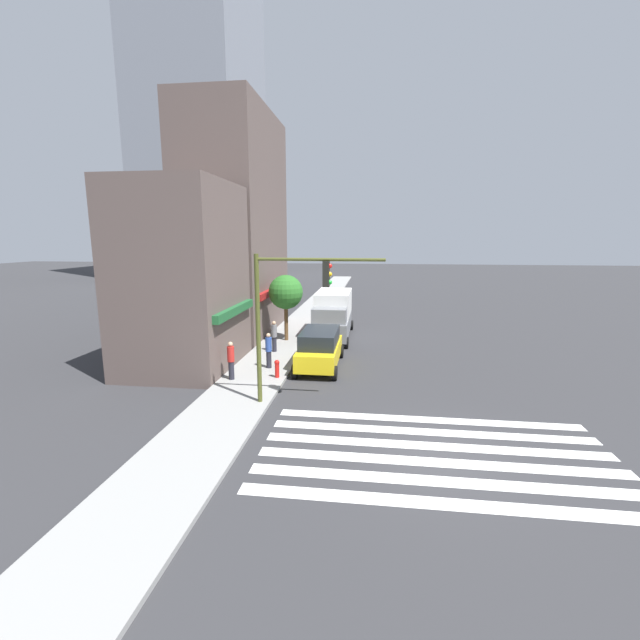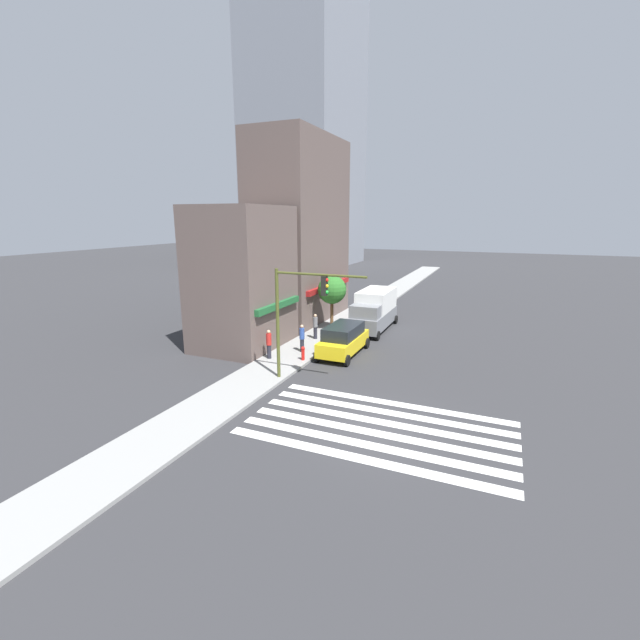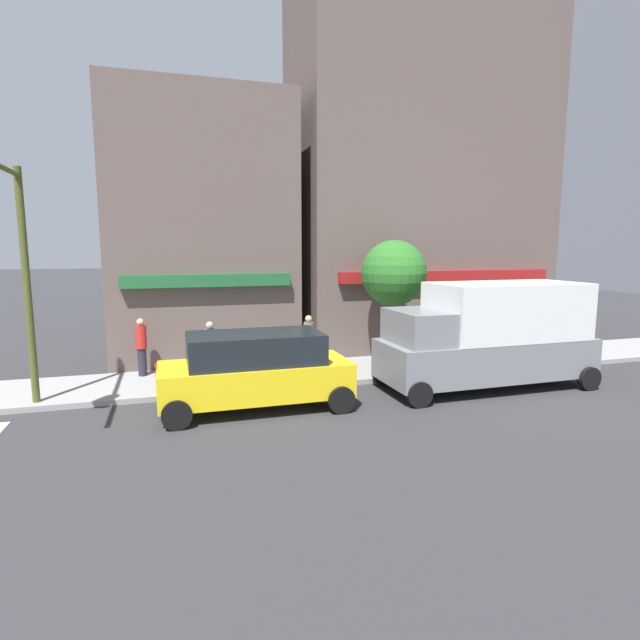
{
  "view_description": "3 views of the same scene",
  "coord_description": "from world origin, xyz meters",
  "px_view_note": "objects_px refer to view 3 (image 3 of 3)",
  "views": [
    {
      "loc": [
        -12.47,
        1.98,
        6.52
      ],
      "look_at": [
        3.16,
        4.0,
        3.5
      ],
      "focal_mm": 24.0,
      "sensor_mm": 36.0,
      "label": 1
    },
    {
      "loc": [
        -15.79,
        -4.17,
        8.45
      ],
      "look_at": [
        3.16,
        4.0,
        3.5
      ],
      "focal_mm": 24.0,
      "sensor_mm": 36.0,
      "label": 2
    },
    {
      "loc": [
        6.52,
        -7.41,
        4.03
      ],
      "look_at": [
        10.57,
        6.0,
        2.0
      ],
      "focal_mm": 28.0,
      "sensor_mm": 36.0,
      "label": 3
    }
  ],
  "objects_px": {
    "traffic_signal": "(9,245)",
    "pedestrian_red_jacket": "(142,346)",
    "suv_yellow": "(256,369)",
    "pedestrian_grey_coat": "(309,342)",
    "box_truck_grey": "(489,334)",
    "pedestrian_blue_shirt": "(211,350)",
    "fire_hydrant": "(159,376)",
    "street_tree": "(394,274)"
  },
  "relations": [
    {
      "from": "pedestrian_red_jacket",
      "to": "pedestrian_grey_coat",
      "type": "bearing_deg",
      "value": 153.16
    },
    {
      "from": "traffic_signal",
      "to": "pedestrian_blue_shirt",
      "type": "distance_m",
      "value": 5.68
    },
    {
      "from": "box_truck_grey",
      "to": "fire_hydrant",
      "type": "xyz_separation_m",
      "value": [
        -9.11,
        1.7,
        -0.97
      ]
    },
    {
      "from": "box_truck_grey",
      "to": "pedestrian_grey_coat",
      "type": "xyz_separation_m",
      "value": [
        -4.59,
        2.9,
        -0.51
      ]
    },
    {
      "from": "suv_yellow",
      "to": "fire_hydrant",
      "type": "xyz_separation_m",
      "value": [
        -2.34,
        1.7,
        -0.42
      ]
    },
    {
      "from": "suv_yellow",
      "to": "street_tree",
      "type": "distance_m",
      "value": 6.16
    },
    {
      "from": "traffic_signal",
      "to": "street_tree",
      "type": "height_order",
      "value": "traffic_signal"
    },
    {
      "from": "fire_hydrant",
      "to": "traffic_signal",
      "type": "bearing_deg",
      "value": -159.02
    },
    {
      "from": "suv_yellow",
      "to": "pedestrian_red_jacket",
      "type": "xyz_separation_m",
      "value": [
        -2.87,
        3.71,
        0.04
      ]
    },
    {
      "from": "traffic_signal",
      "to": "pedestrian_red_jacket",
      "type": "height_order",
      "value": "traffic_signal"
    },
    {
      "from": "box_truck_grey",
      "to": "pedestrian_blue_shirt",
      "type": "bearing_deg",
      "value": 161.79
    },
    {
      "from": "box_truck_grey",
      "to": "pedestrian_blue_shirt",
      "type": "height_order",
      "value": "box_truck_grey"
    },
    {
      "from": "traffic_signal",
      "to": "pedestrian_red_jacket",
      "type": "relative_size",
      "value": 3.36
    },
    {
      "from": "suv_yellow",
      "to": "street_tree",
      "type": "height_order",
      "value": "street_tree"
    },
    {
      "from": "suv_yellow",
      "to": "pedestrian_red_jacket",
      "type": "height_order",
      "value": "suv_yellow"
    },
    {
      "from": "fire_hydrant",
      "to": "street_tree",
      "type": "xyz_separation_m",
      "value": [
        7.39,
        1.1,
        2.58
      ]
    },
    {
      "from": "pedestrian_red_jacket",
      "to": "fire_hydrant",
      "type": "distance_m",
      "value": 2.13
    },
    {
      "from": "pedestrian_grey_coat",
      "to": "street_tree",
      "type": "relative_size",
      "value": 0.43
    },
    {
      "from": "pedestrian_blue_shirt",
      "to": "street_tree",
      "type": "distance_m",
      "value": 6.33
    },
    {
      "from": "traffic_signal",
      "to": "pedestrian_grey_coat",
      "type": "relative_size",
      "value": 3.36
    },
    {
      "from": "traffic_signal",
      "to": "suv_yellow",
      "type": "xyz_separation_m",
      "value": [
        5.33,
        -0.55,
        -3.07
      ]
    },
    {
      "from": "traffic_signal",
      "to": "box_truck_grey",
      "type": "xyz_separation_m",
      "value": [
        12.11,
        -0.55,
        -2.51
      ]
    },
    {
      "from": "traffic_signal",
      "to": "pedestrian_grey_coat",
      "type": "xyz_separation_m",
      "value": [
        7.52,
        2.35,
        -3.03
      ]
    },
    {
      "from": "pedestrian_red_jacket",
      "to": "pedestrian_blue_shirt",
      "type": "height_order",
      "value": "same"
    },
    {
      "from": "suv_yellow",
      "to": "box_truck_grey",
      "type": "bearing_deg",
      "value": -0.17
    },
    {
      "from": "pedestrian_grey_coat",
      "to": "fire_hydrant",
      "type": "bearing_deg",
      "value": -152.95
    },
    {
      "from": "traffic_signal",
      "to": "street_tree",
      "type": "distance_m",
      "value": 10.66
    },
    {
      "from": "pedestrian_blue_shirt",
      "to": "street_tree",
      "type": "relative_size",
      "value": 0.43
    },
    {
      "from": "box_truck_grey",
      "to": "pedestrian_grey_coat",
      "type": "distance_m",
      "value": 5.45
    },
    {
      "from": "fire_hydrant",
      "to": "box_truck_grey",
      "type": "bearing_deg",
      "value": -10.57
    },
    {
      "from": "pedestrian_grey_coat",
      "to": "pedestrian_blue_shirt",
      "type": "relative_size",
      "value": 1.0
    },
    {
      "from": "pedestrian_grey_coat",
      "to": "box_truck_grey",
      "type": "bearing_deg",
      "value": -20.17
    },
    {
      "from": "pedestrian_blue_shirt",
      "to": "street_tree",
      "type": "xyz_separation_m",
      "value": [
        5.96,
        0.35,
        2.12
      ]
    },
    {
      "from": "suv_yellow",
      "to": "pedestrian_blue_shirt",
      "type": "xyz_separation_m",
      "value": [
        -0.91,
        2.45,
        0.04
      ]
    },
    {
      "from": "suv_yellow",
      "to": "box_truck_grey",
      "type": "xyz_separation_m",
      "value": [
        6.77,
        -0.0,
        0.56
      ]
    },
    {
      "from": "box_truck_grey",
      "to": "pedestrian_blue_shirt",
      "type": "distance_m",
      "value": 8.08
    },
    {
      "from": "pedestrian_blue_shirt",
      "to": "fire_hydrant",
      "type": "bearing_deg",
      "value": 87.15
    },
    {
      "from": "traffic_signal",
      "to": "fire_hydrant",
      "type": "relative_size",
      "value": 7.07
    },
    {
      "from": "fire_hydrant",
      "to": "pedestrian_red_jacket",
      "type": "bearing_deg",
      "value": 104.68
    },
    {
      "from": "street_tree",
      "to": "pedestrian_grey_coat",
      "type": "bearing_deg",
      "value": 177.93
    },
    {
      "from": "suv_yellow",
      "to": "pedestrian_grey_coat",
      "type": "height_order",
      "value": "suv_yellow"
    },
    {
      "from": "street_tree",
      "to": "traffic_signal",
      "type": "bearing_deg",
      "value": -167.78
    }
  ]
}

